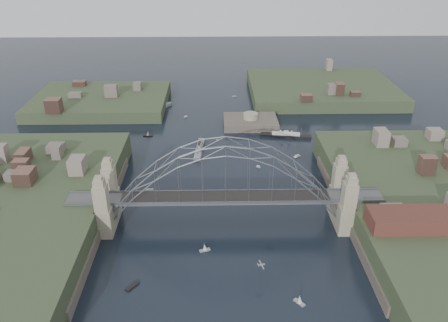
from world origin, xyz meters
TOP-DOWN VIEW (x-y plane):
  - ground at (0.00, 0.00)m, footprint 500.00×500.00m
  - bridge at (0.00, 0.00)m, footprint 84.00×13.80m
  - shore_west at (-57.32, 0.00)m, footprint 50.50×90.00m
  - shore_east at (57.32, 0.00)m, footprint 50.50×90.00m
  - headland_nw at (-55.00, 95.00)m, footprint 60.00×45.00m
  - headland_ne at (50.00, 110.00)m, footprint 70.00×55.00m
  - fort_island at (12.00, 70.00)m, footprint 22.00×16.00m
  - wharf_shed at (44.00, -14.00)m, footprint 20.00×8.00m
  - finger_pier at (39.00, -28.00)m, footprint 4.00×22.00m
  - naval_cruiser_near at (-8.43, 46.30)m, footprint 3.63×17.43m
  - naval_cruiser_far at (-27.75, 89.34)m, footprint 10.40×14.93m
  - ocean_liner at (24.93, 57.79)m, footprint 19.77×5.65m
  - aeroplane at (7.43, -23.15)m, footprint 1.79×3.18m
  - small_boat_a at (-23.10, 18.17)m, footprint 2.45×1.05m
  - small_boat_b at (11.98, 32.61)m, footprint 1.65×1.35m
  - small_boat_c at (-5.44, -11.98)m, footprint 2.91×1.81m
  - small_boat_d at (26.52, 40.49)m, footprint 2.51×2.11m
  - small_boat_e at (-28.99, 59.88)m, footprint 3.69×1.39m
  - small_boat_f at (-1.65, 55.00)m, footprint 1.35×1.40m
  - small_boat_g at (15.24, -30.33)m, footprint 2.48×2.73m
  - small_boat_h at (-15.36, 79.74)m, footprint 1.70×1.51m
  - small_boat_i at (26.36, 12.13)m, footprint 0.89×2.26m
  - small_boat_j at (-21.57, -24.56)m, footprint 3.06×3.50m
  - small_boat_k at (6.68, 106.87)m, footprint 2.19×1.04m
  - small_boat_l at (-45.38, 26.73)m, footprint 2.68×1.63m

SIDE VIEW (x-z plane):
  - fort_island at x=12.00m, z-range -5.04..4.36m
  - ground at x=0.00m, z-range 0.00..0.00m
  - small_boat_a at x=-23.10m, z-range -0.08..0.38m
  - small_boat_f at x=-1.65m, z-range -0.08..0.38m
  - small_boat_i at x=26.36m, z-range -0.08..0.38m
  - small_boat_j at x=-21.57m, z-range -0.08..0.38m
  - small_boat_k at x=6.68m, z-range -0.08..0.38m
  - small_boat_l at x=-45.38m, z-range -0.08..0.38m
  - small_boat_d at x=26.52m, z-range -0.43..1.00m
  - small_boat_h at x=-15.36m, z-range -0.42..1.01m
  - small_boat_b at x=11.98m, z-range -0.42..1.01m
  - headland_nw at x=-55.00m, z-range -4.00..5.00m
  - small_boat_e at x=-28.99m, z-range -0.53..1.84m
  - finger_pier at x=39.00m, z-range 0.00..1.40m
  - ocean_liner at x=24.93m, z-range -1.66..3.15m
  - headland_ne at x=50.00m, z-range -4.00..5.50m
  - small_boat_g at x=15.24m, z-range -0.39..1.98m
  - small_boat_c at x=-5.44m, z-range -0.39..1.98m
  - naval_cruiser_near at x=-8.43m, z-range -1.79..3.40m
  - naval_cruiser_far at x=-27.75m, z-range -1.88..3.58m
  - shore_west at x=-57.32m, z-range -4.03..7.97m
  - shore_east at x=57.32m, z-range -4.03..7.97m
  - aeroplane at x=7.43m, z-range 4.40..4.87m
  - wharf_shed at x=44.00m, z-range 8.00..12.00m
  - bridge at x=0.00m, z-range 0.02..24.62m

